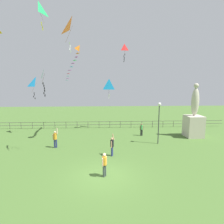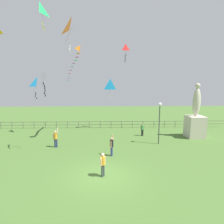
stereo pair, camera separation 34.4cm
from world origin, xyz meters
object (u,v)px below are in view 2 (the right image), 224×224
(person_2, at_px, (103,163))
(kite_3, at_px, (45,74))
(kite_0, at_px, (38,83))
(streamer_kite, at_px, (77,52))
(lamppost, at_px, (160,114))
(statue_monument, at_px, (195,121))
(kite_5, at_px, (40,10))
(person_0, at_px, (112,145))
(kite_1, at_px, (72,27))
(person_3, at_px, (142,129))
(kite_4, at_px, (125,48))
(kite_6, at_px, (110,85))
(person_1, at_px, (56,138))

(person_2, height_order, kite_3, kite_3)
(kite_0, xyz_separation_m, kite_3, (3.11, -6.49, 0.74))
(streamer_kite, bearing_deg, lamppost, -10.01)
(statue_monument, relative_size, kite_5, 2.18)
(statue_monument, relative_size, person_0, 3.27)
(kite_1, height_order, streamer_kite, kite_1)
(person_2, distance_m, person_3, 10.85)
(lamppost, xyz_separation_m, kite_4, (-3.05, 5.77, 7.67))
(kite_3, bearing_deg, kite_0, 115.63)
(lamppost, height_order, kite_4, kite_4)
(person_0, xyz_separation_m, kite_4, (2.05, 8.85, 9.90))
(person_0, distance_m, kite_6, 11.69)
(statue_monument, distance_m, kite_3, 17.41)
(kite_1, height_order, kite_5, kite_5)
(statue_monument, distance_m, streamer_kite, 15.71)
(kite_1, height_order, kite_3, kite_1)
(person_1, relative_size, kite_3, 0.77)
(statue_monument, xyz_separation_m, person_2, (-10.85, -9.05, -0.95))
(person_0, distance_m, kite_0, 13.32)
(person_2, xyz_separation_m, person_3, (4.68, 9.79, -0.09))
(streamer_kite, bearing_deg, person_1, -133.03)
(statue_monument, distance_m, person_2, 14.16)
(streamer_kite, bearing_deg, kite_0, 148.57)
(kite_6, distance_m, streamer_kite, 7.67)
(kite_3, relative_size, kite_5, 0.89)
(person_1, xyz_separation_m, kite_5, (-1.95, 3.23, 13.17))
(statue_monument, bearing_deg, kite_3, -166.41)
(kite_0, bearing_deg, person_3, -8.08)
(statue_monument, bearing_deg, kite_4, 157.11)
(person_3, bearing_deg, lamppost, -69.95)
(lamppost, distance_m, kite_0, 15.39)
(person_3, distance_m, kite_5, 17.59)
(statue_monument, height_order, kite_3, kite_3)
(kite_3, bearing_deg, statue_monument, 13.59)
(person_1, xyz_separation_m, person_2, (4.86, -5.98, -0.05))
(statue_monument, distance_m, person_1, 16.03)
(kite_0, relative_size, kite_1, 0.93)
(person_3, xyz_separation_m, kite_5, (-11.49, -0.57, 13.30))
(kite_1, relative_size, kite_3, 1.11)
(person_2, bearing_deg, person_0, 78.90)
(kite_4, relative_size, kite_6, 0.84)
(person_1, bearing_deg, kite_4, 40.40)
(person_1, bearing_deg, person_3, 21.75)
(kite_4, distance_m, kite_5, 10.63)
(person_0, xyz_separation_m, person_1, (-5.57, 2.37, 0.02))
(person_2, relative_size, streamer_kite, 0.28)
(lamppost, xyz_separation_m, person_1, (-10.67, -0.71, -2.21))
(kite_0, bearing_deg, person_1, -58.02)
(lamppost, distance_m, person_2, 9.15)
(kite_4, relative_size, streamer_kite, 0.38)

